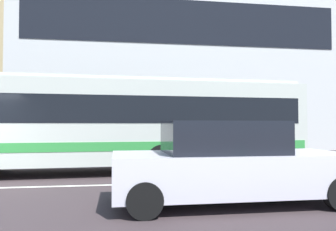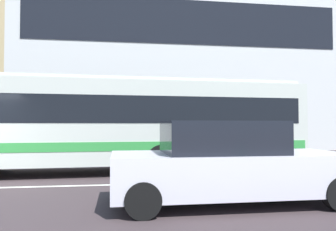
% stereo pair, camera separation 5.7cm
% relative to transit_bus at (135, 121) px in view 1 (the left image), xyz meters
% --- Properties ---
extents(apartment_block_right, '(21.03, 8.31, 13.66)m').
position_rel_transit_bus_xyz_m(apartment_block_right, '(3.47, 12.19, 5.09)').
color(apartment_block_right, silver).
rests_on(apartment_block_right, ground_plane).
extents(transit_bus, '(11.73, 3.24, 3.15)m').
position_rel_transit_bus_xyz_m(transit_bus, '(0.00, 0.00, 0.00)').
color(transit_bus, silver).
rests_on(transit_bus, ground_plane).
extents(sedan_oncoming, '(4.78, 1.97, 1.68)m').
position_rel_transit_bus_xyz_m(sedan_oncoming, '(1.67, -4.94, -0.94)').
color(sedan_oncoming, silver).
rests_on(sedan_oncoming, ground_plane).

